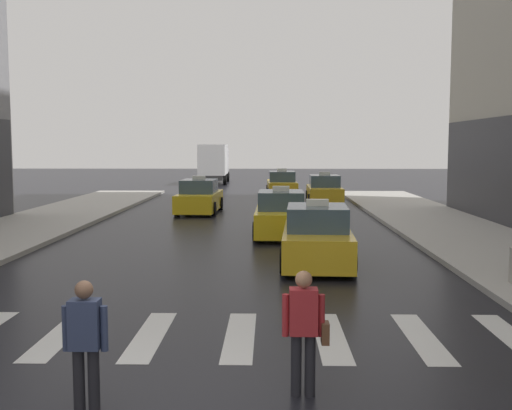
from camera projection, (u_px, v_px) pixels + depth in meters
The scene contains 9 objects.
crosswalk_markings at pixel (195, 336), 10.48m from camera, with size 11.30×2.80×0.01m.
taxi_lead at pixel (317, 238), 16.75m from camera, with size 2.10×4.62×1.80m.
taxi_second at pixel (281, 216), 22.16m from camera, with size 1.98×4.56×1.80m.
taxi_third at pixel (199, 198), 29.72m from camera, with size 2.06×4.60×1.80m.
taxi_fourth at pixel (324, 191), 34.19m from camera, with size 1.98×4.56×1.80m.
taxi_fifth at pixel (282, 185), 39.27m from camera, with size 2.02×4.58×1.80m.
box_truck at pixel (214, 162), 52.36m from camera, with size 2.36×7.57×3.35m.
pedestrian_with_handbag at pixel (304, 326), 7.88m from camera, with size 0.60×0.24×1.65m.
pedestrian_plain_coat at pixel (85, 339), 7.32m from camera, with size 0.55×0.24×1.65m.
Camera 1 is at (1.27, -7.19, 3.24)m, focal length 42.99 mm.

